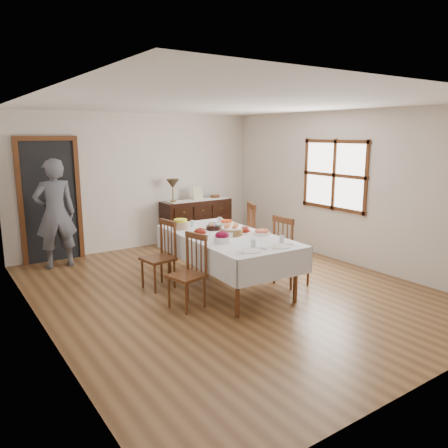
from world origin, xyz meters
TOP-DOWN VIEW (x-y plane):
  - ground at (0.00, 0.00)m, footprint 6.00×6.00m
  - room_shell at (-0.15, 0.42)m, footprint 5.02×6.02m
  - dining_table at (0.03, 0.08)m, footprint 1.27×2.35m
  - chair_left_near at (-0.78, -0.25)m, footprint 0.48×0.48m
  - chair_left_far at (-0.75, 0.63)m, footprint 0.46×0.46m
  - chair_right_near at (0.85, -0.35)m, footprint 0.45×0.45m
  - chair_right_far at (0.96, 0.47)m, footprint 0.61×0.61m
  - sideboard at (1.10, 2.72)m, footprint 1.46×0.53m
  - person at (-1.73, 2.52)m, footprint 0.63×0.42m
  - bread_basket at (0.09, 0.04)m, footprint 0.33×0.33m
  - egg_basket at (0.07, 0.48)m, footprint 0.23×0.23m
  - ham_platter_a at (-0.27, 0.32)m, footprint 0.32×0.32m
  - ham_platter_b at (0.32, 0.05)m, footprint 0.33×0.33m
  - beet_bowl at (-0.26, -0.24)m, footprint 0.22×0.22m
  - carrot_bowl at (0.38, 0.59)m, footprint 0.24×0.24m
  - pineapple_bowl at (-0.32, 0.81)m, footprint 0.23×0.23m
  - casserole_dish at (0.45, -0.21)m, footprint 0.23×0.23m
  - butter_dish at (-0.03, -0.06)m, footprint 0.14×0.10m
  - setting_left at (-0.18, -0.77)m, footprint 0.42×0.31m
  - setting_right at (0.27, -0.82)m, footprint 0.42×0.31m
  - glass_far_a at (-0.09, 0.84)m, footprint 0.06×0.06m
  - glass_far_b at (0.39, 0.78)m, footprint 0.07×0.07m
  - runner at (1.13, 2.69)m, footprint 1.30×0.35m
  - table_lamp at (0.57, 2.72)m, footprint 0.26×0.26m
  - picture_frame at (1.13, 2.70)m, footprint 0.22×0.08m
  - deco_bowl at (1.59, 2.76)m, footprint 0.20×0.20m

SIDE VIEW (x-z plane):
  - ground at x=0.00m, z-range 0.00..0.00m
  - sideboard at x=1.10m, z-range 0.00..0.88m
  - chair_left_near at x=-0.78m, z-range 0.01..0.97m
  - chair_left_far at x=-0.75m, z-range 0.01..0.99m
  - chair_right_near at x=0.85m, z-range 0.01..1.05m
  - chair_right_far at x=0.96m, z-range 0.01..1.13m
  - dining_table at x=0.03m, z-range 0.30..1.09m
  - setting_left at x=-0.18m, z-range 0.76..0.86m
  - setting_right at x=0.27m, z-range 0.76..0.86m
  - ham_platter_b at x=0.32m, z-range 0.76..0.88m
  - ham_platter_a at x=-0.27m, z-range 0.76..0.88m
  - casserole_dish at x=0.45m, z-range 0.79..0.86m
  - butter_dish at x=-0.03m, z-range 0.79..0.86m
  - carrot_bowl at x=0.38m, z-range 0.79..0.88m
  - egg_basket at x=0.07m, z-range 0.78..0.89m
  - glass_far_a at x=-0.09m, z-range 0.79..0.89m
  - glass_far_b at x=0.39m, z-range 0.79..0.90m
  - bread_basket at x=0.09m, z-range 0.77..0.94m
  - beet_bowl at x=-0.26m, z-range 0.78..0.93m
  - pineapple_bowl at x=-0.32m, z-range 0.79..0.94m
  - runner at x=1.13m, z-range 0.87..0.88m
  - deco_bowl at x=1.59m, z-range 0.87..0.93m
  - person at x=-1.73m, z-range 0.00..1.95m
  - picture_frame at x=1.13m, z-range 0.88..1.15m
  - table_lamp at x=0.57m, z-range 1.00..1.46m
  - room_shell at x=-0.15m, z-range 0.32..2.97m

